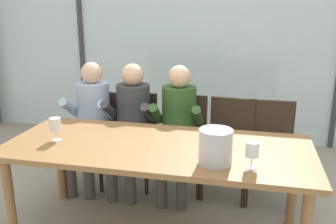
{
  "coord_description": "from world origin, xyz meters",
  "views": [
    {
      "loc": [
        0.64,
        -2.44,
        1.73
      ],
      "look_at": [
        0.0,
        0.35,
        0.91
      ],
      "focal_mm": 39.48,
      "sensor_mm": 36.0,
      "label": 1
    }
  ],
  "objects": [
    {
      "name": "person_pale_blue_shirt",
      "position": [
        -0.86,
        0.74,
        0.7
      ],
      "size": [
        0.46,
        0.61,
        1.22
      ],
      "rotation": [
        0.0,
        0.0,
        0.01
      ],
      "color": "#9EB2D1",
      "rests_on": "ground"
    },
    {
      "name": "ice_bucket_primary",
      "position": [
        0.44,
        -0.24,
        0.88
      ],
      "size": [
        0.22,
        0.22,
        0.23
      ],
      "color": "#B7B7BC",
      "rests_on": "dining_table"
    },
    {
      "name": "wine_glass_near_bucket",
      "position": [
        0.67,
        -0.26,
        0.88
      ],
      "size": [
        0.08,
        0.08,
        0.17
      ],
      "color": "silver",
      "rests_on": "dining_table"
    },
    {
      "name": "chair_center",
      "position": [
        0.03,
        0.91,
        0.53
      ],
      "size": [
        0.44,
        0.44,
        0.9
      ],
      "rotation": [
        0.0,
        0.0,
        0.0
      ],
      "color": "#332319",
      "rests_on": "ground"
    },
    {
      "name": "person_olive_shirt",
      "position": [
        -0.0,
        0.74,
        0.7
      ],
      "size": [
        0.47,
        0.62,
        1.22
      ],
      "rotation": [
        0.0,
        0.0,
        0.05
      ],
      "color": "#2D5123",
      "rests_on": "ground"
    },
    {
      "name": "chair_right_of_center",
      "position": [
        0.47,
        0.87,
        0.53
      ],
      "size": [
        0.49,
        0.49,
        0.9
      ],
      "rotation": [
        0.0,
        0.0,
        -0.11
      ],
      "color": "#332319",
      "rests_on": "ground"
    },
    {
      "name": "ground",
      "position": [
        0.0,
        1.0,
        0.0
      ],
      "size": [
        14.0,
        14.0,
        0.0
      ],
      "primitive_type": "plane",
      "color": "#9E9384"
    },
    {
      "name": "hillside_vineyard",
      "position": [
        0.0,
        5.82,
        0.87
      ],
      "size": [
        13.43,
        2.4,
        1.74
      ],
      "primitive_type": "cube",
      "color": "#386633",
      "rests_on": "ground"
    },
    {
      "name": "chair_near_curtain",
      "position": [
        -0.88,
        0.85,
        0.53
      ],
      "size": [
        0.46,
        0.46,
        0.9
      ],
      "rotation": [
        0.0,
        0.0,
        -0.06
      ],
      "color": "#332319",
      "rests_on": "ground"
    },
    {
      "name": "person_charcoal_jacket",
      "position": [
        -0.45,
        0.74,
        0.7
      ],
      "size": [
        0.46,
        0.61,
        1.22
      ],
      "rotation": [
        0.0,
        0.0,
        -0.01
      ],
      "color": "#38383D",
      "rests_on": "ground"
    },
    {
      "name": "dining_table",
      "position": [
        0.0,
        0.0,
        0.68
      ],
      "size": [
        2.23,
        0.94,
        0.76
      ],
      "color": "olive",
      "rests_on": "ground"
    },
    {
      "name": "wine_glass_by_left_taster",
      "position": [
        -0.77,
        -0.08,
        0.88
      ],
      "size": [
        0.08,
        0.08,
        0.17
      ],
      "color": "silver",
      "rests_on": "dining_table"
    },
    {
      "name": "window_mullion_left",
      "position": [
        -1.67,
        2.32,
        1.3
      ],
      "size": [
        0.06,
        0.06,
        2.6
      ],
      "primitive_type": "cube",
      "color": "#38383D",
      "rests_on": "ground"
    },
    {
      "name": "chair_left_of_center",
      "position": [
        -0.47,
        0.89,
        0.53
      ],
      "size": [
        0.45,
        0.45,
        0.9
      ],
      "rotation": [
        0.0,
        0.0,
        0.03
      ],
      "color": "#332319",
      "rests_on": "ground"
    },
    {
      "name": "window_glass_panel",
      "position": [
        0.0,
        2.34,
        1.3
      ],
      "size": [
        7.43,
        0.03,
        2.6
      ],
      "primitive_type": "cube",
      "color": "silver",
      "rests_on": "ground"
    },
    {
      "name": "chair_near_window_right",
      "position": [
        0.85,
        0.86,
        0.53
      ],
      "size": [
        0.44,
        0.44,
        0.9
      ],
      "rotation": [
        0.0,
        0.0,
        0.01
      ],
      "color": "#332319",
      "rests_on": "ground"
    }
  ]
}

